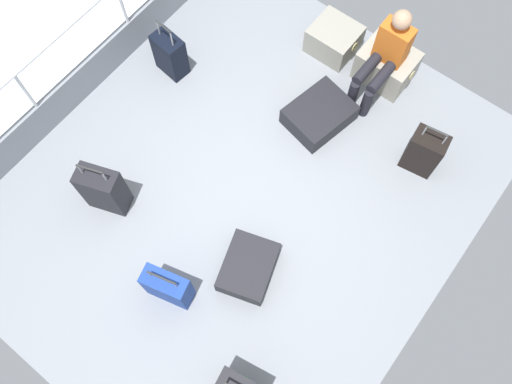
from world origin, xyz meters
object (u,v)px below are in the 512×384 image
object	(u,v)px
suitcase_1	(248,267)
suitcase_2	(170,55)
suitcase_3	(104,190)
suitcase_4	(319,115)
cargo_crate_1	(386,65)
suitcase_0	(424,152)
suitcase_5	(168,287)
passenger_seated	(385,55)
cargo_crate_0	(334,39)

from	to	relation	value
suitcase_1	suitcase_2	distance (m)	2.58
suitcase_3	suitcase_4	world-z (taller)	suitcase_3
cargo_crate_1	suitcase_2	world-z (taller)	suitcase_2
suitcase_0	suitcase_3	distance (m)	3.29
suitcase_0	suitcase_4	xyz separation A→B (m)	(-1.16, -0.21, -0.17)
suitcase_0	suitcase_3	xyz separation A→B (m)	(-2.31, -2.35, 0.04)
suitcase_1	suitcase_5	distance (m)	0.80
suitcase_2	suitcase_4	size ratio (longest dim) A/B	0.96
suitcase_5	suitcase_2	bearing A→B (deg)	130.76
passenger_seated	suitcase_2	bearing A→B (deg)	-148.39
cargo_crate_0	suitcase_0	world-z (taller)	suitcase_0
suitcase_0	cargo_crate_1	bearing A→B (deg)	140.98
suitcase_4	suitcase_2	bearing A→B (deg)	-164.75
cargo_crate_1	suitcase_3	xyz separation A→B (m)	(-1.41, -3.08, 0.12)
cargo_crate_1	passenger_seated	size ratio (longest dim) A/B	0.57
suitcase_3	suitcase_2	bearing A→B (deg)	109.46
suitcase_3	suitcase_0	bearing A→B (deg)	45.40
suitcase_1	suitcase_4	world-z (taller)	suitcase_4
cargo_crate_1	suitcase_2	distance (m)	2.45
passenger_seated	suitcase_3	xyz separation A→B (m)	(-1.41, -2.89, -0.27)
suitcase_1	cargo_crate_1	bearing A→B (deg)	93.83
suitcase_0	suitcase_5	size ratio (longest dim) A/B	1.15
suitcase_3	suitcase_1	bearing A→B (deg)	10.69
cargo_crate_1	passenger_seated	xyz separation A→B (m)	(0.00, -0.19, 0.38)
cargo_crate_0	suitcase_2	xyz separation A→B (m)	(-1.31, -1.38, 0.10)
suitcase_2	cargo_crate_0	bearing A→B (deg)	46.47
cargo_crate_0	cargo_crate_1	size ratio (longest dim) A/B	0.89
cargo_crate_1	passenger_seated	world-z (taller)	passenger_seated
suitcase_3	suitcase_4	bearing A→B (deg)	61.61
suitcase_0	suitcase_3	bearing A→B (deg)	-134.60
suitcase_1	suitcase_3	world-z (taller)	suitcase_3
cargo_crate_0	suitcase_2	world-z (taller)	suitcase_2
cargo_crate_0	cargo_crate_1	world-z (taller)	cargo_crate_1
suitcase_3	suitcase_5	xyz separation A→B (m)	(1.14, -0.34, -0.06)
cargo_crate_0	cargo_crate_1	distance (m)	0.69
cargo_crate_0	suitcase_4	distance (m)	1.00
cargo_crate_1	suitcase_0	world-z (taller)	suitcase_0
suitcase_1	cargo_crate_0	bearing A→B (deg)	107.69
cargo_crate_0	suitcase_3	xyz separation A→B (m)	(-0.72, -3.04, 0.15)
suitcase_4	passenger_seated	bearing A→B (deg)	71.34
suitcase_2	suitcase_1	bearing A→B (deg)	-31.94
cargo_crate_1	suitcase_5	world-z (taller)	suitcase_5
suitcase_0	suitcase_4	world-z (taller)	suitcase_0
suitcase_0	suitcase_3	size ratio (longest dim) A/B	0.89
cargo_crate_0	suitcase_0	size ratio (longest dim) A/B	0.76
passenger_seated	suitcase_1	size ratio (longest dim) A/B	1.53
passenger_seated	suitcase_5	distance (m)	3.26
suitcase_5	suitcase_0	bearing A→B (deg)	66.36
cargo_crate_0	suitcase_1	distance (m)	2.88
suitcase_2	passenger_seated	bearing A→B (deg)	31.61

